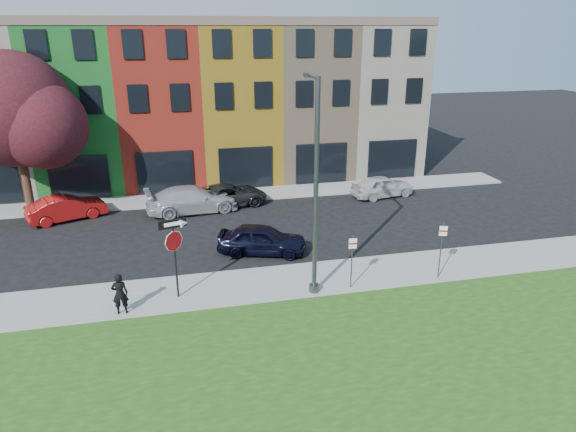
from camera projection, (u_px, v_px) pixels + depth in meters
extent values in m
plane|color=black|center=(313.00, 321.00, 18.42)|extent=(120.00, 120.00, 0.00)
cube|color=gray|center=(340.00, 276.00, 21.56)|extent=(40.00, 3.00, 0.12)
cube|color=gray|center=(201.00, 198.00, 31.48)|extent=(40.00, 2.40, 0.12)
cube|color=beige|center=(1.00, 108.00, 32.92)|extent=(5.00, 10.00, 10.00)
cube|color=green|center=(83.00, 106.00, 33.96)|extent=(5.00, 10.00, 10.00)
cube|color=red|center=(161.00, 103.00, 35.01)|extent=(5.00, 10.00, 10.00)
cube|color=gold|center=(234.00, 101.00, 36.06)|extent=(5.00, 10.00, 10.00)
cube|color=#8C775A|center=(302.00, 99.00, 37.11)|extent=(5.00, 10.00, 10.00)
cube|color=beige|center=(367.00, 97.00, 38.15)|extent=(5.00, 10.00, 10.00)
cube|color=black|center=(206.00, 170.00, 32.13)|extent=(30.00, 0.12, 2.60)
cylinder|color=black|center=(175.00, 260.00, 19.32)|extent=(0.08, 0.08, 3.12)
cylinder|color=silver|center=(174.00, 241.00, 19.03)|extent=(0.80, 0.25, 0.82)
cylinder|color=maroon|center=(174.00, 241.00, 19.00)|extent=(0.76, 0.23, 0.78)
cube|color=black|center=(172.00, 224.00, 18.79)|extent=(1.02, 0.32, 0.34)
cube|color=silver|center=(172.00, 224.00, 18.76)|extent=(0.64, 0.20, 0.14)
imported|color=black|center=(120.00, 294.00, 18.44)|extent=(0.60, 0.41, 1.58)
imported|color=black|center=(262.00, 239.00, 23.70)|extent=(3.96, 5.00, 1.39)
imported|color=maroon|center=(67.00, 208.00, 27.84)|extent=(4.35, 5.12, 1.35)
imported|color=#A4A3A8|center=(193.00, 199.00, 28.99)|extent=(3.46, 5.72, 1.50)
imported|color=black|center=(228.00, 195.00, 30.07)|extent=(3.71, 5.36, 1.29)
imported|color=silver|center=(382.00, 186.00, 31.65)|extent=(3.02, 4.52, 1.34)
cylinder|color=#434547|center=(316.00, 192.00, 18.80)|extent=(0.18, 0.18, 8.25)
cylinder|color=#434547|center=(314.00, 288.00, 20.18)|extent=(0.40, 0.40, 0.30)
cylinder|color=#434547|center=(313.00, 76.00, 18.33)|extent=(0.30, 2.00, 0.12)
cube|color=#434547|center=(308.00, 75.00, 19.37)|extent=(0.30, 0.57, 0.16)
cylinder|color=#434547|center=(352.00, 262.00, 20.16)|extent=(0.05, 0.05, 2.23)
cube|color=silver|center=(353.00, 244.00, 19.86)|extent=(0.32, 0.05, 0.42)
cube|color=maroon|center=(353.00, 244.00, 19.84)|extent=(0.32, 0.04, 0.06)
cylinder|color=#434547|center=(441.00, 251.00, 20.93)|extent=(0.05, 0.05, 2.44)
cube|color=silver|center=(443.00, 231.00, 20.60)|extent=(0.31, 0.11, 0.42)
cube|color=maroon|center=(444.00, 231.00, 20.58)|extent=(0.31, 0.10, 0.06)
cylinder|color=black|center=(26.00, 180.00, 28.69)|extent=(0.44, 0.44, 3.51)
sphere|color=black|center=(13.00, 109.00, 27.33)|extent=(6.15, 6.15, 6.15)
sphere|color=black|center=(43.00, 126.00, 27.08)|extent=(4.61, 4.61, 4.61)
sphere|color=black|center=(19.00, 87.00, 27.58)|extent=(3.69, 3.69, 3.69)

